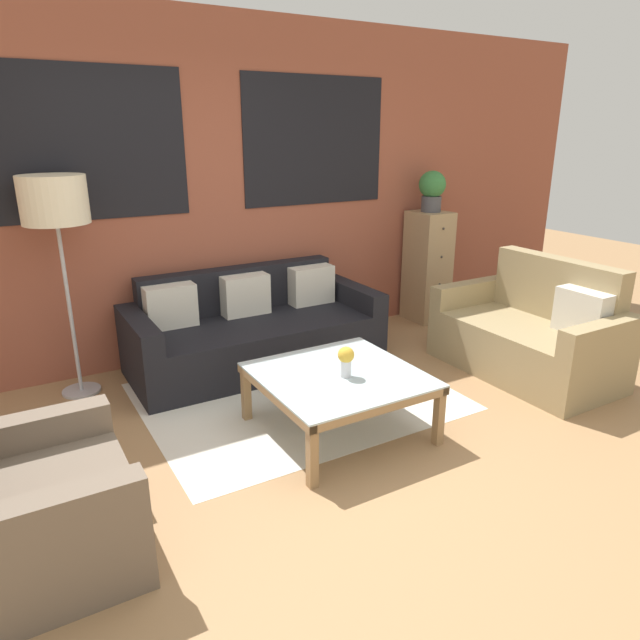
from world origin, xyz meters
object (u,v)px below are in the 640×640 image
object	(u,v)px
couch_dark	(254,332)
armchair_corner	(30,511)
settee_vintage	(531,336)
flower_vase	(346,359)
potted_plant	(432,189)
floor_lamp	(55,206)
coffee_table	(339,381)
drawer_cabinet	(427,267)

from	to	relation	value
couch_dark	armchair_corner	xyz separation A→B (m)	(-1.83, -1.66, -0.01)
settee_vintage	flower_vase	world-z (taller)	settee_vintage
settee_vintage	potted_plant	bearing A→B (deg)	83.36
settee_vintage	flower_vase	xyz separation A→B (m)	(-1.85, -0.10, 0.22)
floor_lamp	potted_plant	world-z (taller)	floor_lamp
flower_vase	settee_vintage	bearing A→B (deg)	3.06
potted_plant	flower_vase	distance (m)	2.71
settee_vintage	armchair_corner	bearing A→B (deg)	-174.39
armchair_corner	coffee_table	size ratio (longest dim) A/B	0.91
potted_plant	floor_lamp	bearing A→B (deg)	-179.07
armchair_corner	floor_lamp	bearing A→B (deg)	75.74
armchair_corner	floor_lamp	distance (m)	2.18
armchair_corner	couch_dark	bearing A→B (deg)	42.12
settee_vintage	couch_dark	bearing A→B (deg)	145.31
armchair_corner	drawer_cabinet	xyz separation A→B (m)	(3.88, 1.87, 0.28)
couch_dark	drawer_cabinet	distance (m)	2.07
settee_vintage	coffee_table	world-z (taller)	settee_vintage
potted_plant	flower_vase	bearing A→B (deg)	-141.67
coffee_table	flower_vase	bearing A→B (deg)	-76.13
flower_vase	coffee_table	bearing A→B (deg)	103.87
drawer_cabinet	flower_vase	bearing A→B (deg)	-141.67
armchair_corner	floor_lamp	size ratio (longest dim) A/B	0.56
couch_dark	settee_vintage	size ratio (longest dim) A/B	1.44
couch_dark	coffee_table	xyz separation A→B (m)	(0.01, -1.33, 0.07)
potted_plant	armchair_corner	bearing A→B (deg)	-154.31
couch_dark	flower_vase	xyz separation A→B (m)	(0.02, -1.39, 0.25)
drawer_cabinet	potted_plant	xyz separation A→B (m)	(-0.00, 0.00, 0.78)
settee_vintage	drawer_cabinet	xyz separation A→B (m)	(0.17, 1.50, 0.25)
armchair_corner	potted_plant	world-z (taller)	potted_plant
floor_lamp	drawer_cabinet	bearing A→B (deg)	0.93
settee_vintage	drawer_cabinet	size ratio (longest dim) A/B	1.28
coffee_table	flower_vase	size ratio (longest dim) A/B	4.94
floor_lamp	drawer_cabinet	size ratio (longest dim) A/B	1.44
flower_vase	floor_lamp	bearing A→B (deg)	132.04
coffee_table	drawer_cabinet	bearing A→B (deg)	37.09
couch_dark	potted_plant	bearing A→B (deg)	5.81
drawer_cabinet	flower_vase	size ratio (longest dim) A/B	5.59
drawer_cabinet	coffee_table	bearing A→B (deg)	-142.91
settee_vintage	armchair_corner	world-z (taller)	settee_vintage
drawer_cabinet	potted_plant	world-z (taller)	potted_plant
potted_plant	flower_vase	xyz separation A→B (m)	(-2.02, -1.60, -0.81)
armchair_corner	coffee_table	distance (m)	1.87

